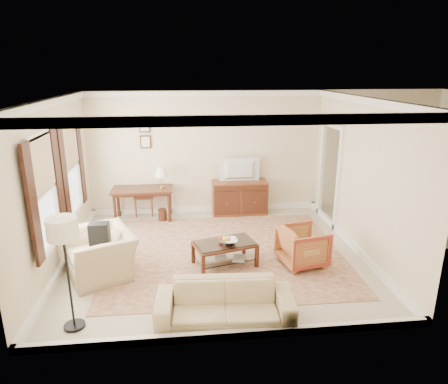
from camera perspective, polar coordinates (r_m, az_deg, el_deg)
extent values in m
cube|color=beige|center=(7.64, -1.27, -8.99)|extent=(5.50, 5.00, 0.01)
cube|color=white|center=(6.87, -1.43, 13.27)|extent=(5.50, 5.00, 0.01)
cube|color=#F0E3C3|center=(9.54, -2.62, 5.59)|extent=(5.50, 0.01, 2.90)
cube|color=#F0E3C3|center=(4.77, 1.22, -6.57)|extent=(5.50, 0.01, 2.90)
cube|color=#F0E3C3|center=(7.42, -23.01, 0.81)|extent=(0.01, 5.00, 2.90)
cube|color=#F0E3C3|center=(7.83, 19.15, 2.04)|extent=(0.01, 5.00, 2.90)
cube|color=beige|center=(9.91, 23.46, -4.16)|extent=(3.00, 2.70, 0.01)
cube|color=maroon|center=(7.72, 0.19, -8.65)|extent=(4.41, 3.79, 0.01)
cube|color=#3F1D12|center=(9.32, -11.59, 0.36)|extent=(1.37, 0.69, 0.05)
cylinder|color=#3F1D12|center=(9.27, -15.32, -2.45)|extent=(0.07, 0.07, 0.70)
cylinder|color=#3F1D12|center=(9.14, -7.82, -2.24)|extent=(0.07, 0.07, 0.70)
cylinder|color=#3F1D12|center=(9.76, -14.86, -1.42)|extent=(0.07, 0.07, 0.70)
cylinder|color=#3F1D12|center=(9.64, -7.74, -1.21)|extent=(0.07, 0.07, 0.70)
cube|color=brown|center=(9.62, 2.22, -0.76)|extent=(1.31, 0.50, 0.81)
imported|color=black|center=(9.37, 2.30, 4.20)|extent=(0.91, 0.52, 0.12)
cube|color=#3F1D12|center=(7.09, 0.09, -7.47)|extent=(1.19, 0.88, 0.04)
cube|color=silver|center=(7.08, 0.09, -7.22)|extent=(1.11, 0.81, 0.01)
cube|color=silver|center=(7.21, 0.09, -9.35)|extent=(1.09, 0.78, 0.02)
cube|color=#3F1D12|center=(6.79, -2.99, -10.61)|extent=(0.07, 0.07, 0.41)
cube|color=#3F1D12|center=(7.14, 4.71, -9.19)|extent=(0.07, 0.07, 0.41)
cube|color=#3F1D12|center=(7.27, -4.44, -8.67)|extent=(0.07, 0.07, 0.41)
cube|color=#3F1D12|center=(7.59, 2.83, -7.46)|extent=(0.07, 0.07, 0.41)
imported|color=silver|center=(7.02, 0.72, -6.94)|extent=(0.42, 0.42, 0.10)
imported|color=brown|center=(7.24, -1.51, -8.98)|extent=(0.28, 0.07, 0.38)
imported|color=brown|center=(7.15, 1.30, -9.36)|extent=(0.28, 0.10, 0.38)
imported|color=maroon|center=(7.28, 11.18, -7.36)|extent=(0.84, 0.88, 0.77)
imported|color=#C8B587|center=(7.07, -17.30, -7.45)|extent=(1.19, 1.39, 1.03)
cube|color=black|center=(6.95, -17.38, -5.64)|extent=(0.37, 0.39, 0.40)
imported|color=#C8B587|center=(5.66, 0.11, -14.82)|extent=(1.92, 0.66, 0.74)
cylinder|color=black|center=(6.09, -20.56, -17.44)|extent=(0.28, 0.28, 0.04)
cylinder|color=black|center=(5.75, -21.26, -11.96)|extent=(0.03, 0.03, 1.34)
cylinder|color=silver|center=(5.44, -22.14, -4.85)|extent=(0.39, 0.39, 0.28)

